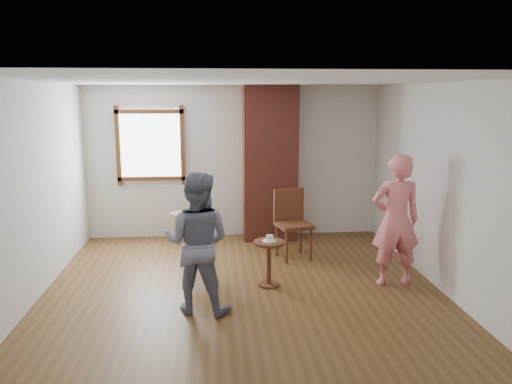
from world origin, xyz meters
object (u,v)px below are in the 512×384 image
dining_chair_left (197,246)px  person_pink (396,220)px  side_table (269,256)px  man (197,243)px  dining_chair_right (292,220)px  stoneware_crock (182,227)px

dining_chair_left → person_pink: person_pink is taller
side_table → man: 1.19m
dining_chair_left → side_table: (0.92, -0.34, -0.05)m
dining_chair_right → side_table: (-0.48, -1.15, -0.18)m
dining_chair_right → side_table: bearing=-126.1°
stoneware_crock → dining_chair_left: bearing=-79.9°
dining_chair_left → stoneware_crock: bearing=102.8°
dining_chair_right → side_table: dining_chair_right is taller
person_pink → side_table: bearing=-1.7°
side_table → man: size_ratio=0.37×
side_table → person_pink: size_ratio=0.35×
stoneware_crock → dining_chair_right: (1.71, -0.93, 0.33)m
dining_chair_left → man: 1.07m
dining_chair_left → man: (0.03, -1.01, 0.36)m
dining_chair_left → man: bearing=-85.4°
stoneware_crock → man: size_ratio=0.31×
dining_chair_left → person_pink: (2.55, -0.43, 0.41)m
stoneware_crock → person_pink: bearing=-37.3°
stoneware_crock → man: (0.34, -2.75, 0.56)m
man → dining_chair_right: bearing=-111.6°
person_pink → dining_chair_left: bearing=-8.1°
stoneware_crock → dining_chair_left: dining_chair_left is taller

